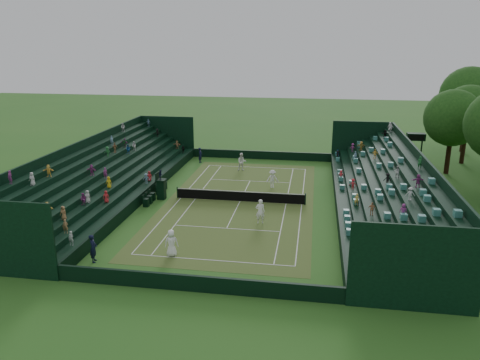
{
  "coord_description": "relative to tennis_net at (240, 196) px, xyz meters",
  "views": [
    {
      "loc": [
        6.32,
        -39.02,
        13.76
      ],
      "look_at": [
        0.0,
        0.0,
        2.0
      ],
      "focal_mm": 35.0,
      "sensor_mm": 36.0,
      "label": 1
    }
  ],
  "objects": [
    {
      "name": "line_judge_south",
      "position": [
        -7.45,
        -13.26,
        0.41
      ],
      "size": [
        0.61,
        0.78,
        1.88
      ],
      "primitive_type": "imported",
      "rotation": [
        0.0,
        0.0,
        1.83
      ],
      "color": "black",
      "rests_on": "ground"
    },
    {
      "name": "ground",
      "position": [
        0.0,
        0.0,
        -0.53
      ],
      "size": [
        160.0,
        160.0,
        0.0
      ],
      "primitive_type": "plane",
      "color": "#2C6620",
      "rests_on": "ground"
    },
    {
      "name": "perimeter_wall_east",
      "position": [
        8.48,
        0.0,
        -0.03
      ],
      "size": [
        0.2,
        31.77,
        1.0
      ],
      "primitive_type": "cube",
      "color": "black",
      "rests_on": "ground"
    },
    {
      "name": "player_near_west",
      "position": [
        -2.73,
        -11.63,
        0.4
      ],
      "size": [
        1.01,
        0.78,
        1.85
      ],
      "primitive_type": "imported",
      "rotation": [
        0.0,
        0.0,
        3.37
      ],
      "color": "white",
      "rests_on": "ground"
    },
    {
      "name": "court_surface",
      "position": [
        0.0,
        0.0,
        -0.52
      ],
      "size": [
        12.97,
        26.77,
        0.01
      ],
      "primitive_type": "cube",
      "color": "#3A7125",
      "rests_on": "ground"
    },
    {
      "name": "umpire_chair",
      "position": [
        -7.14,
        -0.44,
        0.65
      ],
      "size": [
        0.87,
        0.87,
        2.74
      ],
      "color": "black",
      "rests_on": "ground"
    },
    {
      "name": "line_judge_north",
      "position": [
        -6.84,
        13.02,
        0.37
      ],
      "size": [
        0.49,
        0.69,
        1.8
      ],
      "primitive_type": "imported",
      "rotation": [
        0.0,
        0.0,
        1.48
      ],
      "color": "black",
      "rests_on": "ground"
    },
    {
      "name": "scoreboard_tower",
      "position": [
        17.75,
        16.0,
        2.62
      ],
      "size": [
        2.0,
        1.0,
        3.7
      ],
      "color": "black",
      "rests_on": "ground"
    },
    {
      "name": "perimeter_wall_north",
      "position": [
        0.0,
        15.88,
        -0.03
      ],
      "size": [
        17.17,
        0.2,
        1.0
      ],
      "primitive_type": "cube",
      "color": "black",
      "rests_on": "ground"
    },
    {
      "name": "perimeter_wall_west",
      "position": [
        -8.48,
        0.0,
        -0.03
      ],
      "size": [
        0.2,
        31.77,
        1.0
      ],
      "primitive_type": "cube",
      "color": "black",
      "rests_on": "ground"
    },
    {
      "name": "perimeter_wall_south",
      "position": [
        0.0,
        -15.88,
        -0.03
      ],
      "size": [
        17.17,
        0.2,
        1.0
      ],
      "primitive_type": "cube",
      "color": "black",
      "rests_on": "ground"
    },
    {
      "name": "south_grandstand",
      "position": [
        -12.66,
        0.0,
        1.02
      ],
      "size": [
        6.6,
        32.0,
        4.9
      ],
      "color": "black",
      "rests_on": "ground"
    },
    {
      "name": "player_far_west",
      "position": [
        -1.47,
        10.29,
        0.47
      ],
      "size": [
        1.11,
        0.95,
        1.99
      ],
      "primitive_type": "imported",
      "rotation": [
        0.0,
        0.0,
        0.23
      ],
      "color": "white",
      "rests_on": "ground"
    },
    {
      "name": "courtside_chairs",
      "position": [
        -7.83,
        -0.13,
        -0.13
      ],
      "size": [
        0.48,
        5.45,
        1.04
      ],
      "color": "black",
      "rests_on": "ground"
    },
    {
      "name": "player_near_east",
      "position": [
        2.4,
        -4.94,
        0.48
      ],
      "size": [
        0.8,
        0.59,
        2.01
      ],
      "primitive_type": "imported",
      "rotation": [
        0.0,
        0.0,
        3.3
      ],
      "color": "white",
      "rests_on": "ground"
    },
    {
      "name": "north_grandstand",
      "position": [
        12.66,
        0.0,
        1.02
      ],
      "size": [
        6.6,
        32.0,
        4.9
      ],
      "color": "black",
      "rests_on": "ground"
    },
    {
      "name": "player_far_east",
      "position": [
        2.46,
        4.57,
        0.37
      ],
      "size": [
        1.28,
        0.93,
        1.79
      ],
      "primitive_type": "imported",
      "rotation": [
        0.0,
        0.0,
        0.24
      ],
      "color": "white",
      "rests_on": "ground"
    },
    {
      "name": "tennis_net",
      "position": [
        0.0,
        0.0,
        0.0
      ],
      "size": [
        11.67,
        0.1,
        1.06
      ],
      "color": "black",
      "rests_on": "ground"
    }
  ]
}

